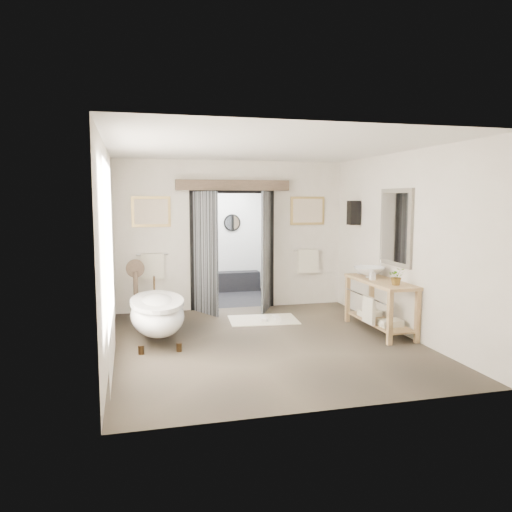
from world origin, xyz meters
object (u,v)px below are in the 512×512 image
vanity (379,301)px  rug (263,320)px  basin (369,272)px  clawfoot_tub (157,313)px

vanity → rug: (-1.63, 1.20, -0.50)m
rug → basin: size_ratio=2.32×
clawfoot_tub → basin: bearing=-0.7°
clawfoot_tub → vanity: (3.53, -0.35, 0.08)m
vanity → basin: bearing=96.3°
vanity → rug: size_ratio=1.33×
basin → rug: bearing=142.9°
vanity → basin: 0.53m
clawfoot_tub → basin: size_ratio=3.46×
rug → basin: 2.05m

